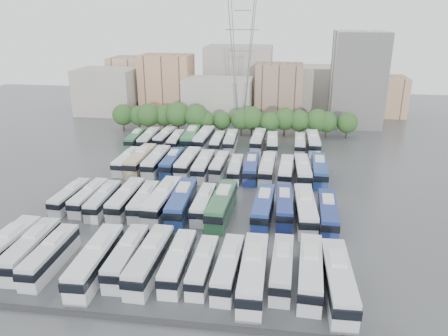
# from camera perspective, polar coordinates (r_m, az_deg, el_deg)

# --- Properties ---
(ground) EXTENTS (220.00, 220.00, 0.00)m
(ground) POSITION_cam_1_polar(r_m,az_deg,el_deg) (78.06, -3.16, -3.95)
(ground) COLOR #424447
(ground) RESTS_ON ground
(parapet) EXTENTS (56.00, 0.50, 0.50)m
(parapet) POSITION_cam_1_polar(r_m,az_deg,el_deg) (50.58, -10.80, -18.91)
(parapet) COLOR #2D2D30
(parapet) RESTS_ON ground
(tree_line) EXTENTS (65.43, 7.61, 8.37)m
(tree_line) POSITION_cam_1_polar(r_m,az_deg,el_deg) (116.22, 0.33, 6.54)
(tree_line) COLOR black
(tree_line) RESTS_ON ground
(city_buildings) EXTENTS (102.00, 35.00, 20.00)m
(city_buildings) POSITION_cam_1_polar(r_m,az_deg,el_deg) (145.34, -0.61, 10.66)
(city_buildings) COLOR #9E998E
(city_buildings) RESTS_ON ground
(apartment_tower) EXTENTS (14.00, 14.00, 26.00)m
(apartment_tower) POSITION_cam_1_polar(r_m,az_deg,el_deg) (130.69, 17.03, 11.01)
(apartment_tower) COLOR silver
(apartment_tower) RESTS_ON ground
(electricity_pylon) EXTENTS (9.00, 6.91, 33.83)m
(electricity_pylon) POSITION_cam_1_polar(r_m,az_deg,el_deg) (121.17, 2.32, 13.90)
(electricity_pylon) COLOR slate
(electricity_pylon) RESTS_ON ground
(bus_r0_s0) EXTENTS (3.31, 13.59, 4.24)m
(bus_r0_s0) POSITION_cam_1_polar(r_m,az_deg,el_deg) (65.03, -26.76, -9.45)
(bus_r0_s0) COLOR silver
(bus_r0_s0) RESTS_ON ground
(bus_r0_s1) EXTENTS (3.17, 12.57, 3.92)m
(bus_r0_s1) POSITION_cam_1_polar(r_m,az_deg,el_deg) (63.96, -23.91, -9.63)
(bus_r0_s1) COLOR silver
(bus_r0_s1) RESTS_ON ground
(bus_r0_s2) EXTENTS (2.65, 11.98, 3.76)m
(bus_r0_s2) POSITION_cam_1_polar(r_m,az_deg,el_deg) (61.72, -21.75, -10.51)
(bus_r0_s2) COLOR silver
(bus_r0_s2) RESTS_ON ground
(bus_r0_s4) EXTENTS (3.32, 13.55, 4.23)m
(bus_r0_s4) POSITION_cam_1_polar(r_m,az_deg,el_deg) (58.29, -16.42, -11.47)
(bus_r0_s4) COLOR silver
(bus_r0_s4) RESTS_ON ground
(bus_r0_s5) EXTENTS (2.87, 12.14, 3.79)m
(bus_r0_s5) POSITION_cam_1_polar(r_m,az_deg,el_deg) (58.60, -12.57, -11.15)
(bus_r0_s5) COLOR silver
(bus_r0_s5) RESTS_ON ground
(bus_r0_s6) EXTENTS (3.13, 13.03, 4.07)m
(bus_r0_s6) POSITION_cam_1_polar(r_m,az_deg,el_deg) (57.09, -9.64, -11.68)
(bus_r0_s6) COLOR silver
(bus_r0_s6) RESTS_ON ground
(bus_r0_s7) EXTENTS (2.68, 11.76, 3.68)m
(bus_r0_s7) POSITION_cam_1_polar(r_m,az_deg,el_deg) (56.60, -6.01, -12.01)
(bus_r0_s7) COLOR white
(bus_r0_s7) RESTS_ON ground
(bus_r0_s8) EXTENTS (2.46, 10.86, 3.40)m
(bus_r0_s8) POSITION_cam_1_polar(r_m,az_deg,el_deg) (55.81, -2.79, -12.59)
(bus_r0_s8) COLOR silver
(bus_r0_s8) RESTS_ON ground
(bus_r0_s9) EXTENTS (2.93, 11.84, 3.69)m
(bus_r0_s9) POSITION_cam_1_polar(r_m,az_deg,el_deg) (55.18, 0.58, -12.81)
(bus_r0_s9) COLOR silver
(bus_r0_s9) RESTS_ON ground
(bus_r0_s10) EXTENTS (2.98, 13.63, 4.28)m
(bus_r0_s10) POSITION_cam_1_polar(r_m,az_deg,el_deg) (53.80, 3.86, -13.45)
(bus_r0_s10) COLOR silver
(bus_r0_s10) RESTS_ON ground
(bus_r0_s11) EXTENTS (2.95, 11.86, 3.70)m
(bus_r0_s11) POSITION_cam_1_polar(r_m,az_deg,el_deg) (55.64, 7.58, -12.70)
(bus_r0_s11) COLOR silver
(bus_r0_s11) RESTS_ON ground
(bus_r0_s12) EXTENTS (3.42, 12.99, 4.04)m
(bus_r0_s12) POSITION_cam_1_polar(r_m,az_deg,el_deg) (55.17, 11.20, -13.04)
(bus_r0_s12) COLOR silver
(bus_r0_s12) RESTS_ON ground
(bus_r0_s13) EXTENTS (3.30, 13.76, 4.30)m
(bus_r0_s13) POSITION_cam_1_polar(r_m,az_deg,el_deg) (54.00, 14.69, -14.00)
(bus_r0_s13) COLOR silver
(bus_r0_s13) RESTS_ON ground
(bus_r1_s0) EXTENTS (2.86, 10.88, 3.38)m
(bus_r1_s0) POSITION_cam_1_polar(r_m,az_deg,el_deg) (79.09, -19.44, -3.50)
(bus_r1_s0) COLOR silver
(bus_r1_s0) RESTS_ON ground
(bus_r1_s1) EXTENTS (2.77, 11.11, 3.46)m
(bus_r1_s1) POSITION_cam_1_polar(r_m,az_deg,el_deg) (77.74, -17.22, -3.61)
(bus_r1_s1) COLOR silver
(bus_r1_s1) RESTS_ON ground
(bus_r1_s2) EXTENTS (2.59, 11.27, 3.53)m
(bus_r1_s2) POSITION_cam_1_polar(r_m,az_deg,el_deg) (75.75, -15.47, -4.04)
(bus_r1_s2) COLOR silver
(bus_r1_s2) RESTS_ON ground
(bus_r1_s3) EXTENTS (2.76, 12.22, 3.83)m
(bus_r1_s3) POSITION_cam_1_polar(r_m,az_deg,el_deg) (74.95, -12.68, -3.93)
(bus_r1_s3) COLOR silver
(bus_r1_s3) RESTS_ON ground
(bus_r1_s4) EXTENTS (2.73, 11.37, 3.55)m
(bus_r1_s4) POSITION_cam_1_polar(r_m,az_deg,el_deg) (73.90, -10.41, -4.23)
(bus_r1_s4) COLOR silver
(bus_r1_s4) RESTS_ON ground
(bus_r1_s5) EXTENTS (3.54, 13.62, 4.24)m
(bus_r1_s5) POSITION_cam_1_polar(r_m,az_deg,el_deg) (72.91, -8.03, -4.14)
(bus_r1_s5) COLOR white
(bus_r1_s5) RESTS_ON ground
(bus_r1_s6) EXTENTS (3.34, 13.62, 4.25)m
(bus_r1_s6) POSITION_cam_1_polar(r_m,az_deg,el_deg) (71.85, -5.54, -4.41)
(bus_r1_s6) COLOR navy
(bus_r1_s6) RESTS_ON ground
(bus_r1_s7) EXTENTS (2.56, 11.39, 3.57)m
(bus_r1_s7) POSITION_cam_1_polar(r_m,az_deg,el_deg) (71.77, -2.67, -4.65)
(bus_r1_s7) COLOR silver
(bus_r1_s7) RESTS_ON ground
(bus_r1_s8) EXTENTS (3.60, 13.76, 4.28)m
(bus_r1_s8) POSITION_cam_1_polar(r_m,az_deg,el_deg) (70.51, -0.27, -4.79)
(bus_r1_s8) COLOR #2A643B
(bus_r1_s8) RESTS_ON ground
(bus_r1_s10) EXTENTS (3.32, 12.74, 3.96)m
(bus_r1_s10) POSITION_cam_1_polar(r_m,az_deg,el_deg) (70.36, 5.16, -5.07)
(bus_r1_s10) COLOR navy
(bus_r1_s10) RESTS_ON ground
(bus_r1_s11) EXTENTS (2.85, 12.05, 3.77)m
(bus_r1_s11) POSITION_cam_1_polar(r_m,az_deg,el_deg) (71.36, 7.87, -4.90)
(bus_r1_s11) COLOR navy
(bus_r1_s11) RESTS_ON ground
(bus_r1_s12) EXTENTS (3.59, 13.61, 4.23)m
(bus_r1_s12) POSITION_cam_1_polar(r_m,az_deg,el_deg) (70.08, 10.55, -5.34)
(bus_r1_s12) COLOR silver
(bus_r1_s12) RESTS_ON ground
(bus_r1_s13) EXTENTS (3.06, 12.58, 3.93)m
(bus_r1_s13) POSITION_cam_1_polar(r_m,az_deg,el_deg) (69.93, 13.40, -5.76)
(bus_r1_s13) COLOR navy
(bus_r1_s13) RESTS_ON ground
(bus_r2_s1) EXTENTS (2.89, 11.56, 3.60)m
(bus_r2_s1) POSITION_cam_1_polar(r_m,az_deg,el_deg) (93.64, -12.51, 0.93)
(bus_r2_s1) COLOR white
(bus_r2_s1) RESTS_ON ground
(bus_r2_s2) EXTENTS (3.18, 13.37, 4.18)m
(bus_r2_s2) POSITION_cam_1_polar(r_m,az_deg,el_deg) (92.71, -10.80, 1.05)
(bus_r2_s2) COLOR #C1B285
(bus_r2_s2) RESTS_ON ground
(bus_r2_s3) EXTENTS (2.90, 12.82, 4.01)m
(bus_r2_s3) POSITION_cam_1_polar(r_m,az_deg,el_deg) (91.66, -8.82, 0.89)
(bus_r2_s3) COLOR silver
(bus_r2_s3) RESTS_ON ground
(bus_r2_s4) EXTENTS (2.64, 11.85, 3.71)m
(bus_r2_s4) POSITION_cam_1_polar(r_m,az_deg,el_deg) (91.03, -6.80, 0.76)
(bus_r2_s4) COLOR navy
(bus_r2_s4) RESTS_ON ground
(bus_r2_s5) EXTENTS (3.18, 12.51, 3.90)m
(bus_r2_s5) POSITION_cam_1_polar(r_m,az_deg,el_deg) (90.32, -4.74, 0.74)
(bus_r2_s5) COLOR white
(bus_r2_s5) RESTS_ON ground
(bus_r2_s6) EXTENTS (2.71, 12.28, 3.85)m
(bus_r2_s6) POSITION_cam_1_polar(r_m,az_deg,el_deg) (88.45, -2.73, 0.34)
(bus_r2_s6) COLOR silver
(bus_r2_s6) RESTS_ON ground
(bus_r2_s7) EXTENTS (2.80, 11.08, 3.45)m
(bus_r2_s7) POSITION_cam_1_polar(r_m,az_deg,el_deg) (89.22, -0.59, 0.41)
(bus_r2_s7) COLOR silver
(bus_r2_s7) RESTS_ON ground
(bus_r2_s8) EXTENTS (2.64, 11.00, 3.43)m
(bus_r2_s8) POSITION_cam_1_polar(r_m,az_deg,el_deg) (87.18, 1.52, -0.08)
(bus_r2_s8) COLOR silver
(bus_r2_s8) RESTS_ON ground
(bus_r2_s9) EXTENTS (2.86, 12.03, 3.76)m
(bus_r2_s9) POSITION_cam_1_polar(r_m,az_deg,el_deg) (87.29, 3.56, 0.02)
(bus_r2_s9) COLOR navy
(bus_r2_s9) RESTS_ON ground
(bus_r2_s10) EXTENTS (3.08, 12.45, 3.88)m
(bus_r2_s10) POSITION_cam_1_polar(r_m,az_deg,el_deg) (87.34, 5.69, 0.01)
(bus_r2_s10) COLOR silver
(bus_r2_s10) RESTS_ON ground
(bus_r2_s11) EXTENTS (3.07, 11.81, 3.68)m
(bus_r2_s11) POSITION_cam_1_polar(r_m,az_deg,el_deg) (86.73, 8.11, -0.31)
(bus_r2_s11) COLOR silver
(bus_r2_s11) RESTS_ON ground
(bus_r2_s12) EXTENTS (3.29, 12.64, 3.93)m
(bus_r2_s12) POSITION_cam_1_polar(r_m,az_deg,el_deg) (86.68, 10.20, -0.36)
(bus_r2_s12) COLOR silver
(bus_r2_s12) RESTS_ON ground
(bus_r2_s13) EXTENTS (3.00, 12.87, 4.03)m
(bus_r2_s13) POSITION_cam_1_polar(r_m,az_deg,el_deg) (87.70, 12.35, -0.24)
(bus_r2_s13) COLOR navy
(bus_r2_s13) RESTS_ON ground
(bus_r3_s0) EXTENTS (2.90, 11.40, 3.55)m
(bus_r3_s0) POSITION_cam_1_polar(r_m,az_deg,el_deg) (109.26, -11.46, 3.76)
(bus_r3_s0) COLOR #2A633E
(bus_r3_s0) RESTS_ON ground
(bus_r3_s1) EXTENTS (2.91, 12.06, 3.76)m
(bus_r3_s1) POSITION_cam_1_polar(r_m,az_deg,el_deg) (108.17, -9.78, 3.76)
(bus_r3_s1) COLOR silver
(bus_r3_s1) RESTS_ON ground
(bus_r3_s2) EXTENTS (3.02, 11.50, 3.58)m
(bus_r3_s2) POSITION_cam_1_polar(r_m,az_deg,el_deg) (108.97, -7.75, 3.94)
(bus_r3_s2) COLOR silver
(bus_r3_s2) RESTS_ON ground
(bus_r3_s3) EXTENTS (2.73, 11.05, 3.45)m
(bus_r3_s3) POSITION_cam_1_polar(r_m,az_deg,el_deg) (106.58, -6.29, 3.60)
(bus_r3_s3) COLOR silver
(bus_r3_s3) RESTS_ON ground
(bus_r3_s4) EXTENTS (3.51, 13.73, 4.28)m
(bus_r3_s4) POSITION_cam_1_polar(r_m,az_deg,el_deg) (107.07, -4.32, 3.97)
(bus_r3_s4) COLOR #307041
(bus_r3_s4) RESTS_ON ground
(bus_r3_s5) EXTENTS (3.41, 13.19, 4.10)m
(bus_r3_s5) POSITION_cam_1_polar(r_m,az_deg,el_deg) (106.42, -2.69, 3.86)
(bus_r3_s5) COLOR silver
(bus_r3_s5) RESTS_ON ground
(bus_r3_s6) EXTENTS (2.44, 10.88, 3.41)m
(bus_r3_s6) POSITION_cam_1_polar(r_m,az_deg,el_deg) (104.78, -0.88, 3.42)
(bus_r3_s6) COLOR white
(bus_r3_s6) RESTS_ON ground
(bus_r3_s7) EXTENTS (2.86, 11.72, 3.66)m
(bus_r3_s7) POSITION_cam_1_polar(r_m,az_deg,el_deg) (105.23, 0.88, 3.57)
(bus_r3_s7) COLOR silver
(bus_r3_s7) RESTS_ON ground
(bus_r3_s9) EXTENTS (3.16, 12.35, 3.85)m
(bus_r3_s9) POSITION_cam_1_polar(r_m,az_deg,el_deg) (105.60, 4.47, 3.62)
(bus_r3_s9) COLOR silver
(bus_r3_s9) RESTS_ON ground
(bus_r3_s10) EXTENTS (2.85, 11.45, 3.57)m
(bus_r3_s10) POSITION_cam_1_polar(r_m,az_deg,el_deg) (104.38, 6.32, 3.28)
(bus_r3_s10) COLOR silver
(bus_r3_s10) RESTS_ON ground
(bus_r3_s12) EXTENTS (2.57, 11.00, 3.44)m
(bus_r3_s12) POSITION_cam_1_polar(r_m,az_deg,el_deg) (104.76, 9.86, 3.13)
(bus_r3_s12) COLOR silver
(bus_r3_s12) RESTS_ON ground
(bus_r3_s13) EXTENTS (2.92, 12.61, 3.94)m
(bus_r3_s13) POSITION_cam_1_polar(r_m,az_deg,el_deg) (105.68, 11.56, 3.30)
(bus_r3_s13) COLOR silver
(bus_r3_s13) RESTS_ON ground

